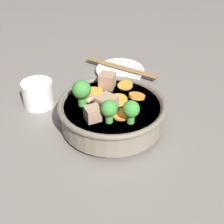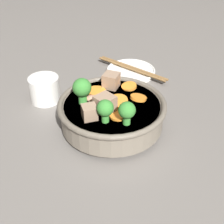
{
  "view_description": "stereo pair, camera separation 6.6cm",
  "coord_description": "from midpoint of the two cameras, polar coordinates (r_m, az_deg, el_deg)",
  "views": [
    {
      "loc": [
        0.05,
        -0.54,
        0.42
      ],
      "look_at": [
        0.0,
        0.0,
        0.04
      ],
      "focal_mm": 50.0,
      "sensor_mm": 36.0,
      "label": 1
    },
    {
      "loc": [
        0.11,
        -0.53,
        0.42
      ],
      "look_at": [
        0.0,
        0.0,
        0.04
      ],
      "focal_mm": 50.0,
      "sensor_mm": 36.0,
      "label": 2
    }
  ],
  "objects": [
    {
      "name": "ground_plane",
      "position": [
        0.68,
        2.76,
        -2.83
      ],
      "size": [
        3.0,
        3.0,
        0.0
      ],
      "primitive_type": "plane",
      "color": "slate"
    },
    {
      "name": "stirfry_bowl",
      "position": [
        0.66,
        2.78,
        0.1
      ],
      "size": [
        0.23,
        0.23,
        0.12
      ],
      "color": "slate",
      "rests_on": "ground_plane"
    },
    {
      "name": "side_saucer",
      "position": [
        0.89,
        5.87,
        7.35
      ],
      "size": [
        0.14,
        0.14,
        0.01
      ],
      "color": "white",
      "rests_on": "ground_plane"
    },
    {
      "name": "tea_cup",
      "position": [
        0.76,
        -9.83,
        4.1
      ],
      "size": [
        0.07,
        0.07,
        0.06
      ],
      "color": "white",
      "rests_on": "ground_plane"
    },
    {
      "name": "chopsticks_pair",
      "position": [
        0.88,
        5.91,
        7.89
      ],
      "size": [
        0.21,
        0.11,
        0.01
      ],
      "color": "olive",
      "rests_on": "side_saucer"
    }
  ]
}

